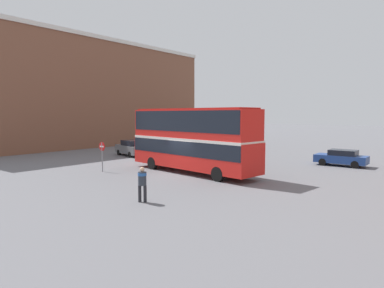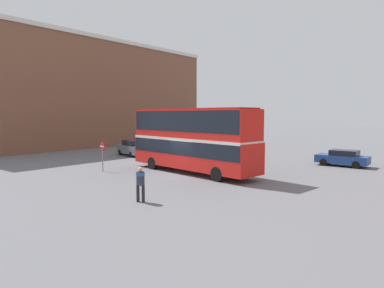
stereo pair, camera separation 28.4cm
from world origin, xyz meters
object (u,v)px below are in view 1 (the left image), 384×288
Objects in this scene: parked_car_kerb_near at (207,145)px; parked_car_side_street at (132,148)px; double_decker_bus at (192,136)px; parked_car_kerb_far at (341,158)px; pedestrian_foreground at (142,181)px; no_entry_sign at (102,151)px.

parked_car_side_street is (-3.73, -8.19, 0.02)m from parked_car_kerb_near.
parked_car_kerb_far is (7.73, 10.63, -2.04)m from double_decker_bus.
double_decker_bus reaches higher than parked_car_kerb_far.
pedestrian_foreground is 0.78× the size of no_entry_sign.
parked_car_kerb_near is (-7.81, 12.36, -1.94)m from double_decker_bus.
parked_car_kerb_near is 1.15× the size of parked_car_kerb_far.
no_entry_sign is at bearing 29.49° from pedestrian_foreground.
parked_car_kerb_near is 1.03× the size of parked_car_side_street.
parked_car_kerb_far is at bearing -147.21° from parked_car_side_street.
parked_car_side_street is at bearing 16.89° from parked_car_kerb_far.
no_entry_sign is at bearing 45.82° from parked_car_kerb_far.
parked_car_kerb_near is at bearing -100.22° from parked_car_side_street.
no_entry_sign is (-9.14, 4.31, 0.47)m from pedestrian_foreground.
parked_car_side_street reaches higher than parked_car_kerb_far.
double_decker_bus is 5.03× the size of no_entry_sign.
parked_car_kerb_near is 9.00m from parked_car_side_street.
parked_car_kerb_far is 20.33m from parked_car_side_street.
parked_car_kerb_far is at bearing 60.74° from double_decker_bus.
parked_car_kerb_far is 1.84× the size of no_entry_sign.
double_decker_bus is 6.98m from no_entry_sign.
parked_car_kerb_near is 15.64m from parked_car_kerb_far.
parked_car_kerb_far is at bearing 179.62° from parked_car_kerb_near.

